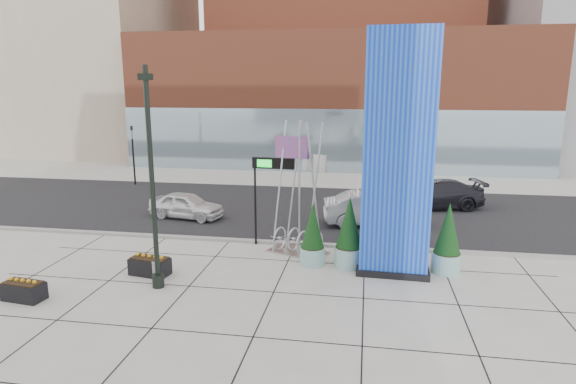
% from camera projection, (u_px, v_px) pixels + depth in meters
% --- Properties ---
extents(ground, '(160.00, 160.00, 0.00)m').
position_uv_depth(ground, '(252.00, 279.00, 17.37)').
color(ground, '#9E9991').
rests_on(ground, ground).
extents(street_asphalt, '(80.00, 12.00, 0.02)m').
position_uv_depth(street_asphalt, '(294.00, 209.00, 27.00)').
color(street_asphalt, black).
rests_on(street_asphalt, ground).
extents(curb_edge, '(80.00, 0.30, 0.12)m').
position_uv_depth(curb_edge, '(273.00, 242.00, 21.21)').
color(curb_edge, gray).
rests_on(curb_edge, ground).
extents(tower_podium, '(34.00, 10.00, 11.00)m').
position_uv_depth(tower_podium, '(334.00, 100.00, 42.01)').
color(tower_podium, brown).
rests_on(tower_podium, ground).
extents(tower_glass_front, '(34.00, 0.60, 5.00)m').
position_uv_depth(tower_glass_front, '(329.00, 141.00, 38.04)').
color(tower_glass_front, '#8CA5B2').
rests_on(tower_glass_front, ground).
extents(blue_pylon, '(2.68, 1.28, 8.76)m').
position_uv_depth(blue_pylon, '(398.00, 161.00, 16.92)').
color(blue_pylon, '#0D36CF').
rests_on(blue_pylon, ground).
extents(lamp_post, '(0.51, 0.41, 7.47)m').
position_uv_depth(lamp_post, '(153.00, 201.00, 16.01)').
color(lamp_post, black).
rests_on(lamp_post, ground).
extents(public_art_sculpture, '(2.70, 2.02, 5.50)m').
position_uv_depth(public_art_sculpture, '(299.00, 219.00, 19.74)').
color(public_art_sculpture, '#B3B5B8').
rests_on(public_art_sculpture, ground).
extents(concrete_bollard, '(0.33, 0.33, 0.65)m').
position_uv_depth(concrete_bollard, '(157.00, 270.00, 17.32)').
color(concrete_bollard, gray).
rests_on(concrete_bollard, ground).
extents(overhead_street_sign, '(1.82, 0.28, 3.85)m').
position_uv_depth(overhead_street_sign, '(270.00, 170.00, 20.31)').
color(overhead_street_sign, black).
rests_on(overhead_street_sign, ground).
extents(round_planter_east, '(1.07, 1.07, 2.67)m').
position_uv_depth(round_planter_east, '(448.00, 240.00, 17.72)').
color(round_planter_east, '#86B5B0').
rests_on(round_planter_east, ground).
extents(round_planter_mid, '(1.11, 1.11, 2.77)m').
position_uv_depth(round_planter_mid, '(349.00, 234.00, 18.28)').
color(round_planter_mid, '#86B5B0').
rests_on(round_planter_mid, ground).
extents(round_planter_west, '(0.98, 0.98, 2.46)m').
position_uv_depth(round_planter_west, '(313.00, 236.00, 18.53)').
color(round_planter_west, '#86B5B0').
rests_on(round_planter_west, ground).
extents(box_planter_north, '(1.53, 0.95, 0.79)m').
position_uv_depth(box_planter_north, '(150.00, 265.00, 17.69)').
color(box_planter_north, black).
rests_on(box_planter_north, ground).
extents(box_planter_south, '(1.40, 0.82, 0.73)m').
position_uv_depth(box_planter_south, '(24.00, 290.00, 15.62)').
color(box_planter_south, black).
rests_on(box_planter_south, ground).
extents(car_white_west, '(4.17, 2.29, 1.34)m').
position_uv_depth(car_white_west, '(186.00, 206.00, 25.16)').
color(car_white_west, white).
rests_on(car_white_west, ground).
extents(car_silver_mid, '(5.28, 2.47, 1.67)m').
position_uv_depth(car_silver_mid, '(375.00, 209.00, 23.77)').
color(car_silver_mid, '#ABAEB3').
rests_on(car_silver_mid, ground).
extents(car_dark_east, '(5.87, 3.37, 1.60)m').
position_uv_depth(car_dark_east, '(433.00, 194.00, 27.11)').
color(car_dark_east, black).
rests_on(car_dark_east, ground).
extents(traffic_signal, '(0.15, 0.18, 4.10)m').
position_uv_depth(traffic_signal, '(133.00, 152.00, 33.21)').
color(traffic_signal, black).
rests_on(traffic_signal, ground).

